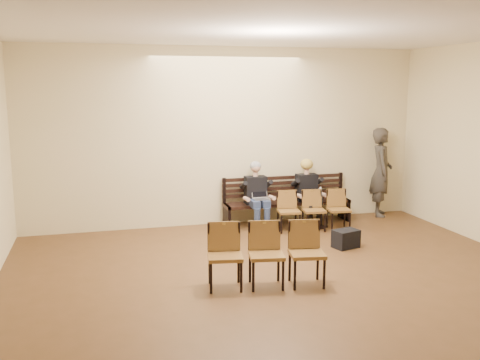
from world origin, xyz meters
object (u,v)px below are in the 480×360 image
Objects in this scene: seated_woman at (308,194)px; laptop at (262,200)px; bench at (287,212)px; bag at (346,239)px; passerby at (381,165)px; chair_row_back at (266,255)px; chair_row_front at (314,211)px; water_bottle at (320,199)px; seated_man at (257,196)px.

laptop is at bearing -171.71° from seated_woman.
bag is (0.40, -1.84, -0.07)m from bench.
bench is at bearing 163.27° from seated_woman.
bag is 0.20× the size of passerby.
passerby is at bearing 47.91° from bag.
chair_row_back is at bearing -121.57° from seated_woman.
chair_row_front reaches higher than laptop.
water_bottle is at bearing 84.52° from bag.
water_bottle is at bearing -38.03° from bench.
bench is 1.62× the size of chair_row_back.
bench is 0.77m from laptop.
seated_woman is at bearing 89.87° from bag.
chair_row_back is at bearing -116.75° from laptop.
bench is at bearing 12.69° from laptop.
passerby is 2.10m from chair_row_front.
seated_man is 5.73× the size of water_bottle.
bag is at bearing -78.53° from chair_row_front.
seated_woman reaches higher than bag.
water_bottle is 0.37m from chair_row_front.
seated_man reaches higher than laptop.
water_bottle is (0.53, -0.42, 0.33)m from bench.
chair_row_back is at bearing -104.72° from seated_man.
passerby is at bearing 29.22° from chair_row_front.
seated_man reaches higher than water_bottle.
seated_woman is 1.77m from bag.
chair_row_back reaches higher than chair_row_front.
seated_man is at bearing -169.98° from bench.
passerby reaches higher than water_bottle.
seated_man reaches higher than chair_row_front.
bag is at bearing 45.09° from chair_row_back.
seated_man is 1.14m from chair_row_front.
water_bottle is at bearing 131.64° from passerby.
laptop reaches higher than bench.
bench is 0.56m from seated_woman.
bag is (-0.00, -1.72, -0.44)m from seated_woman.
bag is (1.03, -1.57, -0.41)m from laptop.
bag is 2.77m from passerby.
seated_woman is (0.40, -0.12, 0.37)m from bench.
laptop is 0.74× the size of bag.
passerby is (2.78, 0.37, 0.52)m from laptop.
chair_row_front is 3.10m from chair_row_back.
passerby is 4.94m from chair_row_back.
passerby is (1.74, 0.22, 0.48)m from seated_woman.
passerby is 1.55× the size of chair_row_front.
passerby is at bearing 17.74° from water_bottle.
chair_row_back is at bearing 156.07° from passerby.
bench is at bearing 116.57° from passerby.
seated_man is 2.93× the size of bag.
chair_row_front reaches higher than water_bottle.
seated_woman is 0.33m from water_bottle.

